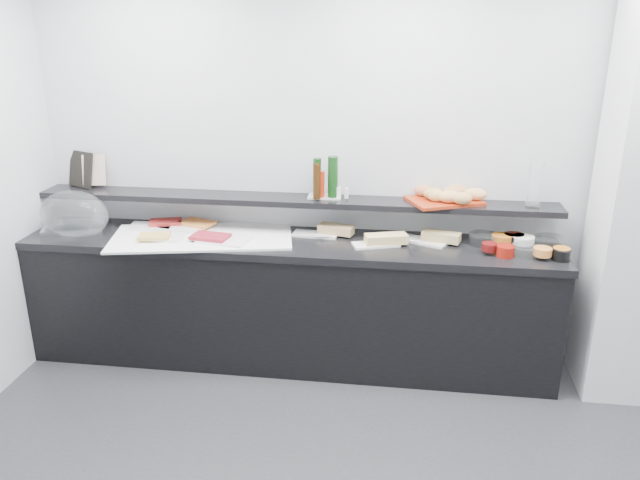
# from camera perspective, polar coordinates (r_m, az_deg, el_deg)

# --- Properties ---
(back_wall) EXTENTS (5.00, 0.02, 2.70)m
(back_wall) POSITION_cam_1_polar(r_m,az_deg,el_deg) (4.31, 6.98, 6.55)
(back_wall) COLOR silver
(back_wall) RESTS_ON ground
(buffet_cabinet) EXTENTS (3.60, 0.60, 0.85)m
(buffet_cabinet) POSITION_cam_1_polar(r_m,az_deg,el_deg) (4.40, -2.80, -5.83)
(buffet_cabinet) COLOR black
(buffet_cabinet) RESTS_ON ground
(counter_top) EXTENTS (3.62, 0.62, 0.05)m
(counter_top) POSITION_cam_1_polar(r_m,az_deg,el_deg) (4.23, -2.90, -0.32)
(counter_top) COLOR black
(counter_top) RESTS_ON buffet_cabinet
(wall_shelf) EXTENTS (3.60, 0.25, 0.04)m
(wall_shelf) POSITION_cam_1_polar(r_m,az_deg,el_deg) (4.31, -2.53, 3.66)
(wall_shelf) COLOR black
(wall_shelf) RESTS_ON back_wall
(cloche_base) EXTENTS (0.47, 0.39, 0.04)m
(cloche_base) POSITION_cam_1_polar(r_m,az_deg,el_deg) (4.74, -21.57, 1.09)
(cloche_base) COLOR silver
(cloche_base) RESTS_ON counter_top
(cloche_dome) EXTENTS (0.54, 0.39, 0.34)m
(cloche_dome) POSITION_cam_1_polar(r_m,az_deg,el_deg) (4.66, -21.56, 2.17)
(cloche_dome) COLOR white
(cloche_dome) RESTS_ON cloche_base
(linen_runner) EXTENTS (1.30, 0.81, 0.01)m
(linen_runner) POSITION_cam_1_polar(r_m,az_deg,el_deg) (4.32, -10.72, 0.28)
(linen_runner) COLOR white
(linen_runner) RESTS_ON counter_top
(platter_meat_a) EXTENTS (0.32, 0.23, 0.01)m
(platter_meat_a) POSITION_cam_1_polar(r_m,az_deg,el_deg) (4.58, -15.22, 1.20)
(platter_meat_a) COLOR white
(platter_meat_a) RESTS_ON linen_runner
(food_meat_a) EXTENTS (0.26, 0.20, 0.02)m
(food_meat_a) POSITION_cam_1_polar(r_m,az_deg,el_deg) (4.59, -13.93, 1.61)
(food_meat_a) COLOR maroon
(food_meat_a) RESTS_ON platter_meat_a
(platter_salmon) EXTENTS (0.36, 0.28, 0.01)m
(platter_salmon) POSITION_cam_1_polar(r_m,az_deg,el_deg) (4.51, -12.32, 1.19)
(platter_salmon) COLOR white
(platter_salmon) RESTS_ON linen_runner
(food_salmon) EXTENTS (0.27, 0.22, 0.02)m
(food_salmon) POSITION_cam_1_polar(r_m,az_deg,el_deg) (4.52, -11.14, 1.54)
(food_salmon) COLOR orange
(food_salmon) RESTS_ON platter_salmon
(platter_cheese) EXTENTS (0.28, 0.19, 0.01)m
(platter_cheese) POSITION_cam_1_polar(r_m,az_deg,el_deg) (4.34, -14.17, 0.29)
(platter_cheese) COLOR white
(platter_cheese) RESTS_ON linen_runner
(food_cheese) EXTENTS (0.23, 0.17, 0.02)m
(food_cheese) POSITION_cam_1_polar(r_m,az_deg,el_deg) (4.31, -14.92, 0.34)
(food_cheese) COLOR gold
(food_cheese) RESTS_ON platter_cheese
(platter_meat_b) EXTENTS (0.37, 0.28, 0.01)m
(platter_meat_b) POSITION_cam_1_polar(r_m,az_deg,el_deg) (4.20, -8.71, 0.04)
(platter_meat_b) COLOR white
(platter_meat_b) RESTS_ON linen_runner
(food_meat_b) EXTENTS (0.26, 0.19, 0.02)m
(food_meat_b) POSITION_cam_1_polar(r_m,az_deg,el_deg) (4.22, -10.01, 0.31)
(food_meat_b) COLOR maroon
(food_meat_b) RESTS_ON platter_meat_b
(sandwich_plate_left) EXTENTS (0.32, 0.16, 0.01)m
(sandwich_plate_left) POSITION_cam_1_polar(r_m,az_deg,el_deg) (4.30, -0.44, 0.52)
(sandwich_plate_left) COLOR silver
(sandwich_plate_left) RESTS_ON counter_top
(sandwich_food_left) EXTENTS (0.26, 0.15, 0.06)m
(sandwich_food_left) POSITION_cam_1_polar(r_m,az_deg,el_deg) (4.29, 1.47, 0.99)
(sandwich_food_left) COLOR tan
(sandwich_food_left) RESTS_ON sandwich_plate_left
(tongs_left) EXTENTS (0.16, 0.03, 0.01)m
(tongs_left) POSITION_cam_1_polar(r_m,az_deg,el_deg) (4.22, 0.28, 0.30)
(tongs_left) COLOR #B6B8BD
(tongs_left) RESTS_ON sandwich_plate_left
(sandwich_plate_mid) EXTENTS (0.33, 0.22, 0.01)m
(sandwich_plate_mid) POSITION_cam_1_polar(r_m,az_deg,el_deg) (4.12, 5.12, -0.40)
(sandwich_plate_mid) COLOR white
(sandwich_plate_mid) RESTS_ON counter_top
(sandwich_food_mid) EXTENTS (0.29, 0.18, 0.06)m
(sandwich_food_mid) POSITION_cam_1_polar(r_m,az_deg,el_deg) (4.12, 6.07, 0.11)
(sandwich_food_mid) COLOR #D7BA70
(sandwich_food_mid) RESTS_ON sandwich_plate_mid
(tongs_mid) EXTENTS (0.16, 0.02, 0.01)m
(tongs_mid) POSITION_cam_1_polar(r_m,az_deg,el_deg) (4.11, 4.80, -0.27)
(tongs_mid) COLOR #B8BBBF
(tongs_mid) RESTS_ON sandwich_plate_mid
(sandwich_plate_right) EXTENTS (0.36, 0.26, 0.01)m
(sandwich_plate_right) POSITION_cam_1_polar(r_m,az_deg,el_deg) (4.23, 9.36, -0.09)
(sandwich_plate_right) COLOR silver
(sandwich_plate_right) RESTS_ON counter_top
(sandwich_food_right) EXTENTS (0.27, 0.16, 0.06)m
(sandwich_food_right) POSITION_cam_1_polar(r_m,az_deg,el_deg) (4.22, 11.01, 0.32)
(sandwich_food_right) COLOR tan
(sandwich_food_right) RESTS_ON sandwich_plate_right
(tongs_right) EXTENTS (0.16, 0.02, 0.01)m
(tongs_right) POSITION_cam_1_polar(r_m,az_deg,el_deg) (4.19, 8.48, -0.05)
(tongs_right) COLOR #AFB1B6
(tongs_right) RESTS_ON sandwich_plate_right
(bowl_glass_fruit) EXTENTS (0.24, 0.24, 0.07)m
(bowl_glass_fruit) POSITION_cam_1_polar(r_m,az_deg,el_deg) (4.27, 14.75, 0.10)
(bowl_glass_fruit) COLOR silver
(bowl_glass_fruit) RESTS_ON counter_top
(fill_glass_fruit) EXTENTS (0.15, 0.15, 0.05)m
(fill_glass_fruit) POSITION_cam_1_polar(r_m,az_deg,el_deg) (4.27, 16.31, 0.14)
(fill_glass_fruit) COLOR orange
(fill_glass_fruit) RESTS_ON bowl_glass_fruit
(bowl_black_jam) EXTENTS (0.17, 0.17, 0.07)m
(bowl_black_jam) POSITION_cam_1_polar(r_m,az_deg,el_deg) (4.31, 17.18, 0.04)
(bowl_black_jam) COLOR black
(bowl_black_jam) RESTS_ON counter_top
(fill_black_jam) EXTENTS (0.14, 0.14, 0.05)m
(fill_black_jam) POSITION_cam_1_polar(r_m,az_deg,el_deg) (4.31, 17.32, 0.21)
(fill_black_jam) COLOR #5F190D
(fill_black_jam) RESTS_ON bowl_black_jam
(bowl_glass_cream) EXTENTS (0.22, 0.22, 0.07)m
(bowl_glass_cream) POSITION_cam_1_polar(r_m,az_deg,el_deg) (4.33, 20.23, -0.19)
(bowl_glass_cream) COLOR white
(bowl_glass_cream) RESTS_ON counter_top
(fill_glass_cream) EXTENTS (0.18, 0.18, 0.05)m
(fill_glass_cream) POSITION_cam_1_polar(r_m,az_deg,el_deg) (4.28, 18.06, 0.01)
(fill_glass_cream) COLOR white
(fill_glass_cream) RESTS_ON bowl_glass_cream
(bowl_red_jam) EXTENTS (0.14, 0.14, 0.07)m
(bowl_red_jam) POSITION_cam_1_polar(r_m,az_deg,el_deg) (4.08, 16.58, -0.98)
(bowl_red_jam) COLOR maroon
(bowl_red_jam) RESTS_ON counter_top
(fill_red_jam) EXTENTS (0.12, 0.12, 0.05)m
(fill_red_jam) POSITION_cam_1_polar(r_m,az_deg,el_deg) (4.09, 15.23, -0.62)
(fill_red_jam) COLOR #4E0C0B
(fill_red_jam) RESTS_ON bowl_red_jam
(bowl_glass_salmon) EXTENTS (0.19, 0.19, 0.07)m
(bowl_glass_salmon) POSITION_cam_1_polar(r_m,az_deg,el_deg) (4.13, 18.13, -0.90)
(bowl_glass_salmon) COLOR white
(bowl_glass_salmon) RESTS_ON counter_top
(fill_glass_salmon) EXTENTS (0.15, 0.15, 0.05)m
(fill_glass_salmon) POSITION_cam_1_polar(r_m,az_deg,el_deg) (4.11, 19.68, -1.01)
(fill_glass_salmon) COLOR orange
(fill_glass_salmon) RESTS_ON bowl_glass_salmon
(bowl_black_fruit) EXTENTS (0.11, 0.11, 0.07)m
(bowl_black_fruit) POSITION_cam_1_polar(r_m,az_deg,el_deg) (4.13, 21.18, -1.26)
(bowl_black_fruit) COLOR black
(bowl_black_fruit) RESTS_ON counter_top
(fill_black_fruit) EXTENTS (0.13, 0.13, 0.05)m
(fill_black_fruit) POSITION_cam_1_polar(r_m,az_deg,el_deg) (4.15, 21.21, -1.00)
(fill_black_fruit) COLOR #C66E1B
(fill_black_fruit) RESTS_ON bowl_black_fruit
(framed_print) EXTENTS (0.24, 0.16, 0.26)m
(framed_print) POSITION_cam_1_polar(r_m,az_deg,el_deg) (4.87, -21.03, 6.05)
(framed_print) COLOR black
(framed_print) RESTS_ON wall_shelf
(print_art) EXTENTS (0.17, 0.08, 0.22)m
(print_art) POSITION_cam_1_polar(r_m,az_deg,el_deg) (4.81, -19.98, 6.02)
(print_art) COLOR #C69A8F
(print_art) RESTS_ON framed_print
(condiment_tray) EXTENTS (0.23, 0.15, 0.01)m
(condiment_tray) POSITION_cam_1_polar(r_m,az_deg,el_deg) (4.30, 0.42, 4.00)
(condiment_tray) COLOR silver
(condiment_tray) RESTS_ON wall_shelf
(bottle_green_a) EXTENTS (0.06, 0.06, 0.26)m
(bottle_green_a) POSITION_cam_1_polar(r_m,az_deg,el_deg) (4.27, -0.26, 5.77)
(bottle_green_a) COLOR #0E3310
(bottle_green_a) RESTS_ON condiment_tray
(bottle_brown) EXTENTS (0.05, 0.05, 0.24)m
(bottle_brown) POSITION_cam_1_polar(r_m,az_deg,el_deg) (4.20, -0.30, 5.39)
(bottle_brown) COLOR #331C09
(bottle_brown) RESTS_ON condiment_tray
(bottle_green_b) EXTENTS (0.09, 0.09, 0.28)m
(bottle_green_b) POSITION_cam_1_polar(r_m,az_deg,el_deg) (4.23, 1.18, 5.78)
(bottle_green_b) COLOR #0F3810
(bottle_green_b) RESTS_ON condiment_tray
(bottle_hot) EXTENTS (0.06, 0.06, 0.18)m
(bottle_hot) POSITION_cam_1_polar(r_m,az_deg,el_deg) (4.24, 0.11, 5.12)
(bottle_hot) COLOR #AA250C
(bottle_hot) RESTS_ON condiment_tray
(shaker_salt) EXTENTS (0.03, 0.03, 0.07)m
(shaker_salt) POSITION_cam_1_polar(r_m,az_deg,el_deg) (4.23, 2.44, 4.29)
(shaker_salt) COLOR silver
(shaker_salt) RESTS_ON condiment_tray
(shaker_pepper) EXTENTS (0.04, 0.04, 0.07)m
(shaker_pepper) POSITION_cam_1_polar(r_m,az_deg,el_deg) (4.25, 1.70, 4.38)
(shaker_pepper) COLOR white
(shaker_pepper) RESTS_ON condiment_tray
(bread_tray) EXTENTS (0.55, 0.48, 0.02)m
(bread_tray) POSITION_cam_1_polar(r_m,az_deg,el_deg) (4.27, 11.28, 3.56)
(bread_tray) COLOR #A22C11
(bread_tray) RESTS_ON wall_shelf
(bread_roll_nw) EXTENTS (0.12, 0.08, 0.08)m
(bread_roll_nw) POSITION_cam_1_polar(r_m,az_deg,el_deg) (4.30, 9.41, 4.50)
(bread_roll_nw) COLOR #B16C43
(bread_roll_nw) RESTS_ON bread_tray
(bread_roll_n) EXTENTS (0.16, 0.14, 0.08)m
(bread_roll_n) POSITION_cam_1_polar(r_m,az_deg,el_deg) (4.34, 12.46, 4.44)
(bread_roll_n) COLOR #B07543
(bread_roll_n) RESTS_ON bread_tray
(bread_roll_ne) EXTENTS (0.18, 0.14, 0.08)m
(bread_roll_ne) POSITION_cam_1_polar(r_m,az_deg,el_deg) (4.28, 14.01, 4.10)
(bread_roll_ne) COLOR tan
(bread_roll_ne) RESTS_ON bread_tray
(bread_roll_sw) EXTENTS (0.12, 0.08, 0.08)m
(bread_roll_sw) POSITION_cam_1_polar(r_m,az_deg,el_deg) (4.19, 10.62, 4.01)
(bread_roll_sw) COLOR tan
(bread_roll_sw) RESTS_ON bread_tray
(bread_roll_s) EXTENTS (0.17, 0.12, 0.08)m
(bread_roll_s) POSITION_cam_1_polar(r_m,az_deg,el_deg) (4.18, 11.76, 3.91)
(bread_roll_s) COLOR tan
(bread_roll_s) RESTS_ON bread_tray
(bread_roll_se) EXTENTS (0.13, 0.09, 0.08)m
(bread_roll_se) POSITION_cam_1_polar(r_m,az_deg,el_deg) (4.16, 12.86, 3.73)
(bread_roll_se) COLOR tan
(bread_roll_se) RESTS_ON bread_tray
(bread_roll_midw) EXTENTS (0.16, 0.13, 0.08)m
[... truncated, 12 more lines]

